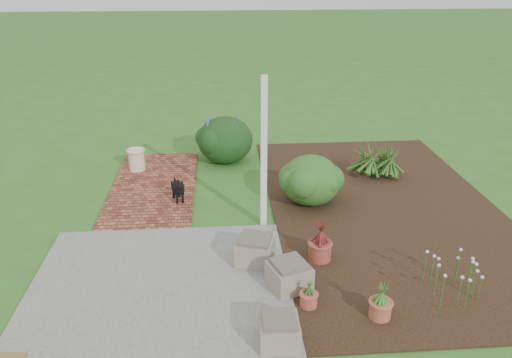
{
  "coord_description": "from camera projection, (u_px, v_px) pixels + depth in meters",
  "views": [
    {
      "loc": [
        -0.38,
        -7.22,
        4.04
      ],
      "look_at": [
        0.2,
        0.4,
        0.7
      ],
      "focal_mm": 35.0,
      "sensor_mm": 36.0,
      "label": 1
    }
  ],
  "objects": [
    {
      "name": "evergreen_shrub",
      "position": [
        311.0,
        179.0,
        8.89
      ],
      "size": [
        1.18,
        1.18,
        0.9
      ],
      "primitive_type": "ellipsoid",
      "rotation": [
        0.0,
        0.0,
        0.12
      ],
      "color": "#1C4311",
      "rests_on": "garden_bed"
    },
    {
      "name": "purple_flowering_bush",
      "position": [
        225.0,
        139.0,
        10.81
      ],
      "size": [
        1.33,
        1.33,
        1.02
      ],
      "primitive_type": "ellipsoid",
      "rotation": [
        0.0,
        0.0,
        0.11
      ],
      "color": "black",
      "rests_on": "ground"
    },
    {
      "name": "cream_ceramic_urn",
      "position": [
        137.0,
        160.0,
        10.36
      ],
      "size": [
        0.42,
        0.42,
        0.43
      ],
      "primitive_type": "cylinder",
      "rotation": [
        0.0,
        0.0,
        -0.34
      ],
      "color": "beige",
      "rests_on": "brick_path"
    },
    {
      "name": "agapanthus_clump_front",
      "position": [
        368.0,
        157.0,
        10.01
      ],
      "size": [
        1.16,
        1.16,
        0.82
      ],
      "primitive_type": null,
      "rotation": [
        0.0,
        0.0,
        0.3
      ],
      "color": "#163B0D",
      "rests_on": "garden_bed"
    },
    {
      "name": "ground",
      "position": [
        246.0,
        228.0,
        8.24
      ],
      "size": [
        80.0,
        80.0,
        0.0
      ],
      "primitive_type": "plane",
      "color": "#36621F",
      "rests_on": "ground"
    },
    {
      "name": "stone_trough_far",
      "position": [
        255.0,
        251.0,
        7.19
      ],
      "size": [
        0.63,
        0.63,
        0.34
      ],
      "primitive_type": "cube",
      "rotation": [
        0.0,
        0.0,
        -0.27
      ],
      "color": "gray",
      "rests_on": "concrete_patio"
    },
    {
      "name": "garden_bed",
      "position": [
        384.0,
        208.0,
        8.87
      ],
      "size": [
        4.0,
        7.0,
        0.03
      ],
      "primitive_type": "cube",
      "color": "black",
      "rests_on": "ground"
    },
    {
      "name": "stone_trough_near",
      "position": [
        279.0,
        332.0,
        5.65
      ],
      "size": [
        0.46,
        0.46,
        0.3
      ],
      "primitive_type": "cube",
      "rotation": [
        0.0,
        0.0,
        -0.02
      ],
      "color": "gray",
      "rests_on": "concrete_patio"
    },
    {
      "name": "black_dog",
      "position": [
        178.0,
        188.0,
        8.95
      ],
      "size": [
        0.27,
        0.5,
        0.44
      ],
      "rotation": [
        0.0,
        0.0,
        0.33
      ],
      "color": "black",
      "rests_on": "brick_path"
    },
    {
      "name": "pink_flower_patch",
      "position": [
        450.0,
        279.0,
        6.4
      ],
      "size": [
        1.11,
        1.11,
        0.55
      ],
      "primitive_type": null,
      "rotation": [
        0.0,
        0.0,
        -0.37
      ],
      "color": "#113D0F",
      "rests_on": "garden_bed"
    },
    {
      "name": "concrete_patio",
      "position": [
        159.0,
        295.0,
        6.55
      ],
      "size": [
        3.5,
        3.5,
        0.04
      ],
      "primitive_type": "cube",
      "color": "slate",
      "rests_on": "ground"
    },
    {
      "name": "terracotta_pot_bronze",
      "position": [
        320.0,
        251.0,
        7.28
      ],
      "size": [
        0.44,
        0.44,
        0.27
      ],
      "primitive_type": "cylinder",
      "rotation": [
        0.0,
        0.0,
        0.42
      ],
      "color": "brown",
      "rests_on": "garden_bed"
    },
    {
      "name": "stone_trough_mid",
      "position": [
        289.0,
        276.0,
        6.62
      ],
      "size": [
        0.63,
        0.63,
        0.33
      ],
      "primitive_type": "cube",
      "rotation": [
        0.0,
        0.0,
        0.34
      ],
      "color": "gray",
      "rests_on": "concrete_patio"
    },
    {
      "name": "veranda_post",
      "position": [
        264.0,
        154.0,
        7.85
      ],
      "size": [
        0.1,
        0.1,
        2.5
      ],
      "primitive_type": "cube",
      "color": "white",
      "rests_on": "ground"
    },
    {
      "name": "brick_path",
      "position": [
        154.0,
        186.0,
        9.72
      ],
      "size": [
        1.6,
        3.5,
        0.04
      ],
      "primitive_type": "cube",
      "color": "#5B291C",
      "rests_on": "ground"
    },
    {
      "name": "terracotta_pot_small_right",
      "position": [
        309.0,
        299.0,
        6.3
      ],
      "size": [
        0.24,
        0.24,
        0.19
      ],
      "primitive_type": "cylinder",
      "rotation": [
        0.0,
        0.0,
        -0.1
      ],
      "color": "#B04D3B",
      "rests_on": "garden_bed"
    },
    {
      "name": "terracotta_pot_small_left",
      "position": [
        380.0,
        309.0,
        6.09
      ],
      "size": [
        0.35,
        0.35,
        0.22
      ],
      "primitive_type": "cylinder",
      "rotation": [
        0.0,
        0.0,
        -0.4
      ],
      "color": "#B0563B",
      "rests_on": "garden_bed"
    },
    {
      "name": "agapanthus_clump_back",
      "position": [
        386.0,
        157.0,
        9.98
      ],
      "size": [
        0.97,
        0.97,
        0.82
      ],
      "primitive_type": null,
      "rotation": [
        0.0,
        0.0,
        0.06
      ],
      "color": "#113615",
      "rests_on": "garden_bed"
    }
  ]
}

